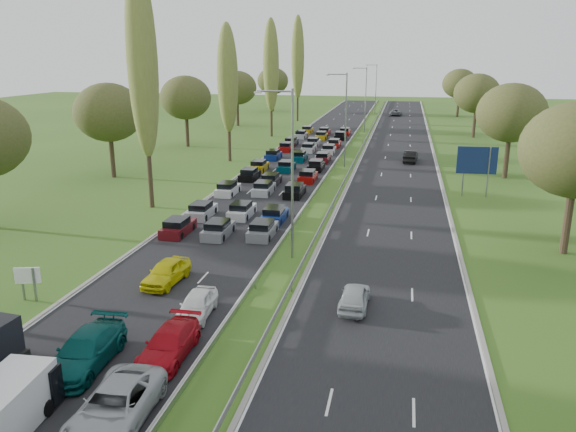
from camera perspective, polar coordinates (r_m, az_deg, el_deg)
The scene contains 20 objects.
ground at distance 76.24m, azimuth 5.91°, elevation 5.27°, with size 260.00×260.00×0.00m, color #32591C.
near_carriageway at distance 79.61m, azimuth 1.24°, elevation 5.81°, with size 10.50×215.00×0.04m, color black.
far_carriageway at distance 78.33m, azimuth 11.04°, elevation 5.35°, with size 10.50×215.00×0.04m, color black.
central_reservation at distance 78.59m, azimuth 6.12°, elevation 6.00°, with size 2.36×215.00×0.32m.
lamp_columns at distance 73.38m, azimuth 5.88°, elevation 9.59°, with size 0.18×140.18×12.00m.
poplar_row at distance 66.98m, azimuth -9.09°, elevation 14.35°, with size 2.80×127.80×22.44m.
woodland_left at distance 66.82m, azimuth -19.19°, elevation 9.62°, with size 8.00×166.00×11.10m.
woodland_right at distance 62.71m, azimuth 23.00°, elevation 8.88°, with size 8.00×153.00×11.10m.
traffic_queue_fill at distance 74.82m, azimuth 0.53°, elevation 5.49°, with size 8.98×67.11×0.80m.
near_car_7 at distance 28.64m, azimuth -19.87°, elevation -12.74°, with size 2.23×5.47×1.59m, color #044442.
near_car_8 at distance 36.91m, azimuth -12.25°, elevation -5.58°, with size 1.77×4.40×1.50m, color #C8C20D.
near_car_10 at distance 24.37m, azimuth -17.18°, elevation -17.99°, with size 2.57×5.58×1.55m, color #A4A7AE.
near_car_11 at distance 28.38m, azimuth -11.99°, elevation -12.56°, with size 1.97×4.85×1.41m, color #A70A14.
near_car_12 at distance 32.16m, azimuth -9.25°, elevation -8.87°, with size 1.64×4.07×1.39m, color silver.
far_car_0 at distance 32.96m, azimuth 6.78°, elevation -8.13°, with size 1.63×4.05×1.38m, color #A7ADB0.
far_car_1 at distance 78.90m, azimuth 12.34°, elevation 5.95°, with size 1.68×4.80×1.58m, color black.
far_car_2 at distance 140.50m, azimuth 10.91°, elevation 10.32°, with size 2.66×5.77×1.60m, color slate.
white_van_rear at distance 25.16m, azimuth -27.00°, elevation -17.21°, with size 2.04×5.21×2.09m.
info_sign at distance 36.80m, azimuth -24.92°, elevation -5.84°, with size 1.47×0.50×2.10m.
direction_sign at distance 60.66m, azimuth 18.64°, elevation 5.17°, with size 4.00×0.28×5.20m.
Camera 1 is at (11.98, 5.46, 14.15)m, focal length 35.00 mm.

